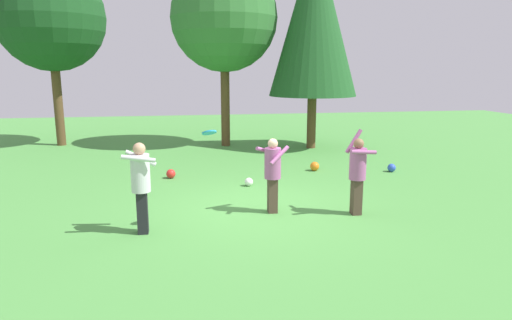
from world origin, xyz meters
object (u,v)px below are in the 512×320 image
object	(u,v)px
person_bystander	(273,169)
ball_red	(171,174)
person_catcher	(141,180)
tree_right	(314,16)
tree_far_left	(51,18)
ball_orange	(315,166)
frisbee	(209,133)
person_thrower	(358,170)
ball_blue	(392,168)
tree_center	(224,18)
ball_white	(249,182)

from	to	relation	value
person_bystander	ball_red	size ratio (longest dim) A/B	6.20
person_catcher	tree_right	distance (m)	10.60
person_catcher	ball_red	distance (m)	4.26
tree_far_left	ball_orange	bearing A→B (deg)	-35.26
tree_right	frisbee	bearing A→B (deg)	-118.06
person_bystander	ball_red	bearing A→B (deg)	-88.33
person_thrower	ball_blue	size ratio (longest dim) A/B	7.33
ball_orange	tree_center	world-z (taller)	tree_center
ball_blue	tree_far_left	xyz separation A→B (m)	(-10.66, 6.51, 4.69)
ball_red	tree_center	distance (m)	7.18
tree_center	ball_red	bearing A→B (deg)	-111.83
person_thrower	person_catcher	bearing A→B (deg)	-2.36
ball_orange	frisbee	bearing A→B (deg)	-127.36
frisbee	ball_blue	bearing A→B (deg)	35.10
frisbee	ball_red	bearing A→B (deg)	100.99
ball_orange	tree_far_left	bearing A→B (deg)	144.74
ball_red	tree_center	size ratio (longest dim) A/B	0.04
person_catcher	tree_center	world-z (taller)	tree_center
person_thrower	tree_right	world-z (taller)	tree_right
tree_far_left	tree_center	distance (m)	6.47
ball_white	tree_center	distance (m)	7.80
person_thrower	person_bystander	size ratio (longest dim) A/B	1.12
ball_white	person_catcher	bearing A→B (deg)	-129.09
person_bystander	tree_center	xyz separation A→B (m)	(-0.11, 8.44, 3.85)
ball_white	ball_blue	size ratio (longest dim) A/B	0.90
ball_blue	person_bystander	bearing A→B (deg)	-143.63
frisbee	tree_right	world-z (taller)	tree_right
person_catcher	ball_blue	size ratio (longest dim) A/B	7.04
tree_center	frisbee	bearing A→B (deg)	-97.55
person_thrower	ball_white	size ratio (longest dim) A/B	8.11
ball_red	ball_orange	world-z (taller)	ball_orange
ball_orange	person_bystander	bearing A→B (deg)	-119.28
person_bystander	ball_white	world-z (taller)	person_bystander
ball_red	tree_far_left	world-z (taller)	tree_far_left
ball_red	person_bystander	bearing A→B (deg)	-57.46
ball_blue	ball_red	bearing A→B (deg)	177.45
frisbee	ball_orange	bearing A→B (deg)	52.64
tree_right	tree_center	size ratio (longest dim) A/B	1.13
person_bystander	ball_blue	distance (m)	5.26
person_thrower	ball_red	distance (m)	5.43
ball_white	tree_right	world-z (taller)	tree_right
ball_blue	tree_far_left	bearing A→B (deg)	148.60
person_thrower	person_bystander	distance (m)	1.73
person_bystander	tree_far_left	xyz separation A→B (m)	(-6.48, 9.59, 3.89)
person_bystander	ball_blue	world-z (taller)	person_bystander
person_thrower	tree_far_left	bearing A→B (deg)	-58.21
person_catcher	frisbee	distance (m)	1.49
person_catcher	ball_red	size ratio (longest dim) A/B	6.66
frisbee	ball_blue	world-z (taller)	frisbee
person_thrower	frisbee	xyz separation A→B (m)	(-3.01, -0.39, 0.89)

